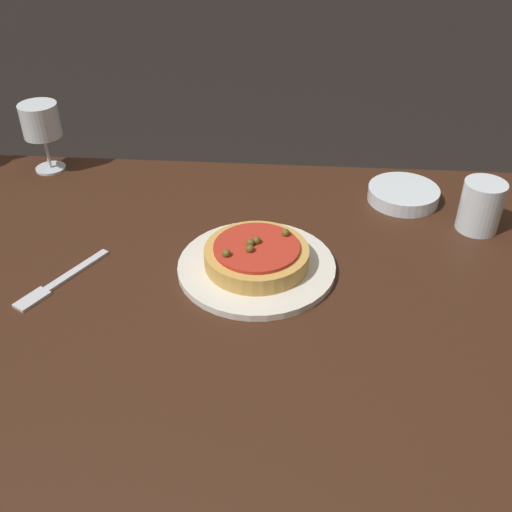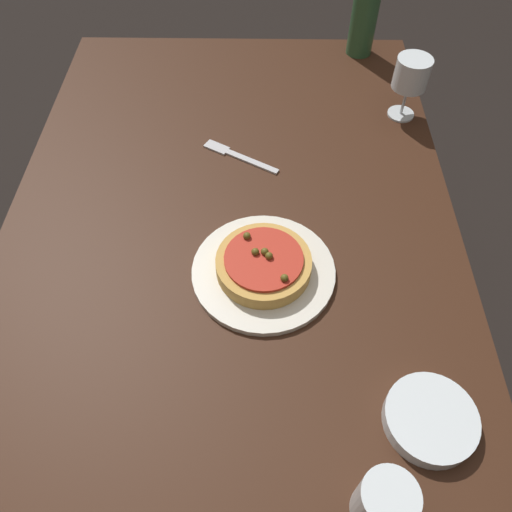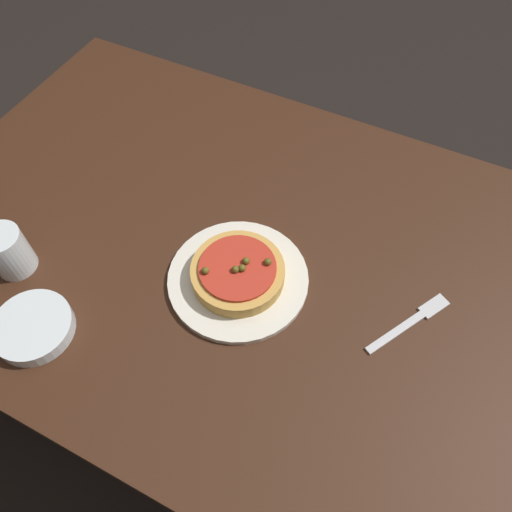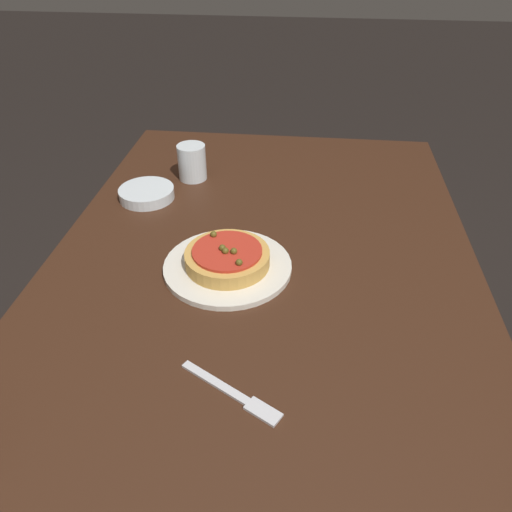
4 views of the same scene
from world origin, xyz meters
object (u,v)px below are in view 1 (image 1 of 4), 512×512
(dining_table, at_px, (226,332))
(wine_glass, at_px, (41,123))
(water_cup, at_px, (481,206))
(dinner_plate, at_px, (257,267))
(side_bowl, at_px, (403,194))
(fork, at_px, (58,282))
(pizza, at_px, (257,255))

(dining_table, height_order, wine_glass, wine_glass)
(wine_glass, xyz_separation_m, water_cup, (0.87, -0.17, -0.06))
(dinner_plate, bearing_deg, water_cup, 21.83)
(side_bowl, bearing_deg, dinner_plate, -137.32)
(dinner_plate, relative_size, fork, 1.54)
(dinner_plate, bearing_deg, fork, -168.80)
(pizza, relative_size, water_cup, 1.84)
(dining_table, height_order, side_bowl, side_bowl)
(dining_table, distance_m, water_cup, 0.51)
(side_bowl, distance_m, fork, 0.67)
(dinner_plate, relative_size, water_cup, 2.79)
(water_cup, bearing_deg, side_bowl, 142.81)
(side_bowl, relative_size, fork, 0.81)
(side_bowl, bearing_deg, dining_table, -135.01)
(dining_table, bearing_deg, fork, 179.23)
(water_cup, bearing_deg, pizza, -158.18)
(fork, bearing_deg, wine_glass, -128.60)
(fork, bearing_deg, water_cup, 137.12)
(pizza, bearing_deg, water_cup, 21.82)
(dinner_plate, distance_m, wine_glass, 0.58)
(pizza, bearing_deg, dining_table, -124.35)
(dinner_plate, bearing_deg, dining_table, -124.38)
(dinner_plate, height_order, pizza, pizza)
(fork, bearing_deg, pizza, 131.10)
(dining_table, bearing_deg, dinner_plate, 55.62)
(wine_glass, distance_m, water_cup, 0.89)
(dining_table, height_order, water_cup, water_cup)
(side_bowl, bearing_deg, water_cup, -37.19)
(side_bowl, bearing_deg, wine_glass, 174.13)
(water_cup, xyz_separation_m, fork, (-0.71, -0.22, -0.04))
(dinner_plate, height_order, fork, dinner_plate)
(fork, bearing_deg, dinner_plate, 131.10)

